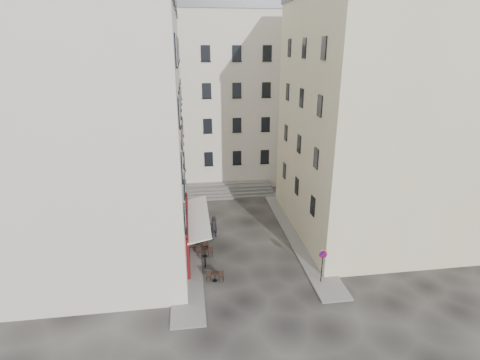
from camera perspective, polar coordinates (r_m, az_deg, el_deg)
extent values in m
plane|color=black|center=(28.18, 1.34, -11.54)|extent=(90.00, 90.00, 0.00)
cube|color=slate|center=(31.35, -8.10, -8.19)|extent=(2.00, 22.00, 0.12)
cube|color=slate|center=(31.63, 8.59, -7.95)|extent=(2.00, 18.00, 0.12)
cube|color=beige|center=(27.93, -21.62, 8.83)|extent=(12.00, 16.00, 20.00)
cube|color=beige|center=(31.40, 19.85, 8.23)|extent=(12.00, 14.00, 18.00)
cube|color=beige|center=(43.25, -4.07, 12.16)|extent=(18.00, 10.00, 18.00)
cube|color=slate|center=(43.05, -4.40, 24.52)|extent=(18.20, 10.20, 0.60)
cube|color=#4B0A10|center=(27.91, -8.05, -7.96)|extent=(0.25, 7.00, 3.50)
cube|color=black|center=(28.07, -7.93, -8.59)|extent=(0.06, 3.85, 2.00)
cube|color=white|center=(27.38, -6.45, -5.65)|extent=(1.58, 7.30, 0.41)
cube|color=#585653|center=(38.72, -1.51, -2.35)|extent=(9.00, 1.80, 0.20)
cube|color=#585653|center=(39.06, -1.59, -1.84)|extent=(9.00, 1.80, 0.20)
cube|color=#585653|center=(39.40, -1.67, -1.33)|extent=(9.00, 1.80, 0.20)
cube|color=#585653|center=(39.75, -1.74, -0.83)|extent=(9.00, 1.80, 0.20)
cylinder|color=black|center=(26.82, -5.33, -12.27)|extent=(0.10, 0.10, 0.90)
sphere|color=black|center=(26.57, -5.36, -11.41)|extent=(0.12, 0.12, 0.12)
cylinder|color=black|center=(29.85, -5.68, -8.74)|extent=(0.10, 0.10, 0.90)
sphere|color=black|center=(29.63, -5.72, -7.94)|extent=(0.12, 0.12, 0.12)
cylinder|color=black|center=(32.97, -5.97, -5.87)|extent=(0.10, 0.10, 0.90)
sphere|color=black|center=(32.77, -6.00, -5.13)|extent=(0.12, 0.12, 0.12)
cylinder|color=black|center=(25.28, 12.37, -12.86)|extent=(0.06, 0.06, 2.39)
cylinder|color=red|center=(24.78, 12.53, -11.00)|extent=(0.55, 0.07, 0.55)
cylinder|color=navy|center=(24.76, 12.55, -11.02)|extent=(0.40, 0.07, 0.40)
cube|color=red|center=(24.74, 12.57, -11.05)|extent=(0.33, 0.05, 0.32)
cylinder|color=black|center=(25.56, -3.83, -15.04)|extent=(0.32, 0.32, 0.02)
cylinder|color=black|center=(25.39, -3.84, -14.49)|extent=(0.04, 0.04, 0.63)
cylinder|color=black|center=(25.23, -3.86, -13.95)|extent=(0.54, 0.54, 0.04)
cube|color=black|center=(25.39, -2.90, -14.35)|extent=(0.34, 0.34, 0.81)
cube|color=black|center=(25.42, -4.80, -14.35)|extent=(0.34, 0.34, 0.81)
cylinder|color=black|center=(28.18, -5.35, -11.48)|extent=(0.33, 0.33, 0.02)
cylinder|color=black|center=(28.02, -5.37, -10.94)|extent=(0.05, 0.05, 0.65)
cylinder|color=black|center=(27.87, -5.38, -10.41)|extent=(0.56, 0.56, 0.04)
cube|color=black|center=(28.02, -4.50, -10.81)|extent=(0.35, 0.35, 0.84)
cube|color=black|center=(28.07, -6.25, -10.81)|extent=(0.35, 0.35, 0.84)
cylinder|color=black|center=(28.80, -6.23, -10.74)|extent=(0.40, 0.40, 0.02)
cylinder|color=black|center=(28.62, -6.26, -10.12)|extent=(0.05, 0.05, 0.77)
cylinder|color=black|center=(28.45, -6.29, -9.50)|extent=(0.66, 0.66, 0.04)
cube|color=black|center=(28.60, -5.26, -9.97)|extent=(0.42, 0.42, 0.99)
cube|color=black|center=(28.69, -7.27, -9.96)|extent=(0.42, 0.42, 0.99)
cylinder|color=black|center=(30.83, -5.78, -8.58)|extent=(0.32, 0.32, 0.02)
cylinder|color=black|center=(30.70, -5.80, -8.10)|extent=(0.04, 0.04, 0.62)
cylinder|color=black|center=(30.57, -5.82, -7.63)|extent=(0.53, 0.53, 0.04)
cube|color=black|center=(30.69, -5.05, -7.98)|extent=(0.34, 0.34, 0.80)
cube|color=black|center=(30.75, -6.56, -7.98)|extent=(0.34, 0.34, 0.80)
cylinder|color=black|center=(31.61, -6.45, -7.83)|extent=(0.39, 0.39, 0.02)
cylinder|color=black|center=(31.45, -6.47, -7.26)|extent=(0.05, 0.05, 0.75)
cylinder|color=black|center=(31.30, -6.50, -6.70)|extent=(0.64, 0.64, 0.04)
cube|color=black|center=(31.43, -5.59, -7.13)|extent=(0.41, 0.41, 0.96)
cube|color=black|center=(31.52, -7.37, -7.13)|extent=(0.41, 0.41, 0.96)
imported|color=black|center=(30.40, -4.05, -7.11)|extent=(0.81, 0.72, 1.86)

